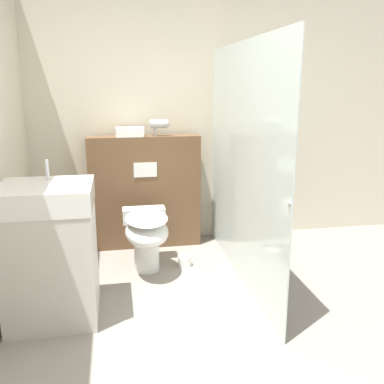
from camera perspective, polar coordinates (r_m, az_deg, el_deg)
name	(u,v)px	position (r m, az deg, el deg)	size (l,w,h in m)	color
ground_plane	(233,368)	(2.68, 5.43, -22.34)	(12.00, 12.00, 0.00)	gray
wall_back	(176,119)	(4.35, -2.15, 9.72)	(8.00, 0.06, 2.50)	beige
partition_panel	(145,192)	(4.25, -6.26, 0.01)	(1.08, 0.22, 1.11)	brown
shower_glass	(242,166)	(3.45, 6.69, 3.51)	(0.04, 2.04, 1.91)	silver
toilet	(146,233)	(3.69, -6.10, -5.51)	(0.38, 0.68, 0.52)	white
sink_vanity	(51,253)	(3.08, -18.33, -7.69)	(0.60, 0.55, 1.10)	beige
hair_drier	(160,124)	(4.12, -4.35, 9.00)	(0.20, 0.08, 0.16)	#B7B7BC
folded_towel	(130,132)	(4.12, -8.29, 7.92)	(0.26, 0.16, 0.08)	white
spare_toilet_roll	(185,261)	(3.89, -0.98, -9.17)	(0.12, 0.12, 0.10)	white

